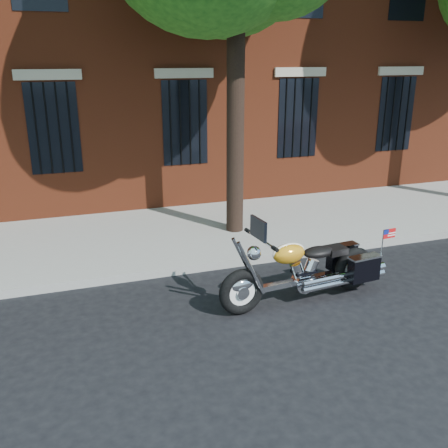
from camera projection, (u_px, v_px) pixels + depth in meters
name	position (u px, v px, depth m)	size (l,w,h in m)	color
ground	(266.00, 297.00, 8.11)	(120.00, 120.00, 0.00)	black
curb	(237.00, 262.00, 9.33)	(40.00, 0.16, 0.15)	gray
sidewalk	(208.00, 230.00, 11.01)	(40.00, 3.60, 0.15)	gray
motorcycle	(309.00, 271.00, 7.89)	(2.97, 1.00, 1.49)	black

